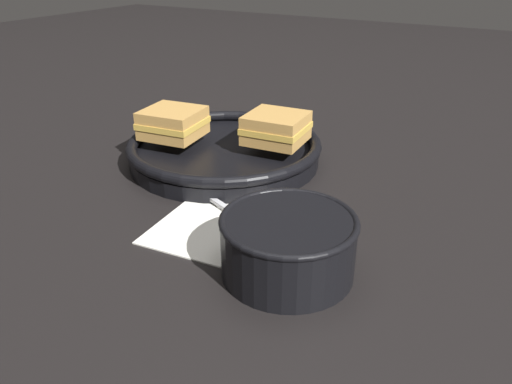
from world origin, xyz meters
TOP-DOWN VIEW (x-y plane):
  - ground_plane at (0.00, 0.00)m, footprint 4.00×4.00m
  - napkin at (0.00, -0.00)m, footprint 0.22×0.19m
  - soup_bowl at (0.10, -0.05)m, footprint 0.15×0.15m
  - spoon at (0.04, 0.00)m, footprint 0.15×0.07m
  - skillet at (-0.14, 0.18)m, footprint 0.32×0.32m
  - sandwich_near_left at (-0.06, 0.21)m, footprint 0.10×0.10m
  - sandwich_near_right at (-0.22, 0.15)m, footprint 0.10×0.10m

SIDE VIEW (x-z plane):
  - ground_plane at x=0.00m, z-range 0.00..0.00m
  - napkin at x=0.00m, z-range 0.00..0.00m
  - spoon at x=0.04m, z-range 0.00..0.01m
  - skillet at x=-0.14m, z-range 0.00..0.04m
  - soup_bowl at x=0.10m, z-range 0.00..0.07m
  - sandwich_near_left at x=-0.06m, z-range 0.04..0.09m
  - sandwich_near_right at x=-0.22m, z-range 0.04..0.09m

